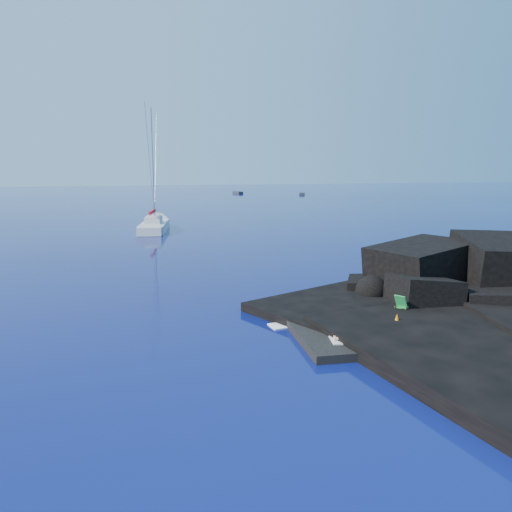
{
  "coord_description": "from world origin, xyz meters",
  "views": [
    {
      "loc": [
        -7.2,
        -18.16,
        7.22
      ],
      "look_at": [
        1.27,
        10.18,
        2.0
      ],
      "focal_mm": 35.0,
      "sensor_mm": 36.0,
      "label": 1
    }
  ],
  "objects": [
    {
      "name": "distant_boat_a",
      "position": [
        29.28,
        122.41,
        0.0
      ],
      "size": [
        2.16,
        4.67,
        0.6
      ],
      "primitive_type": "cube",
      "rotation": [
        0.0,
        0.0,
        0.18
      ],
      "color": "#26272B",
      "rests_on": "ground"
    },
    {
      "name": "surf_foam",
      "position": [
        5.0,
        5.0,
        0.0
      ],
      "size": [
        10.0,
        8.0,
        0.06
      ],
      "primitive_type": null,
      "color": "white",
      "rests_on": "ground"
    },
    {
      "name": "marker_cone",
      "position": [
        4.78,
        0.27,
        0.62
      ],
      "size": [
        0.42,
        0.42,
        0.55
      ],
      "primitive_type": "cone",
      "rotation": [
        0.0,
        0.0,
        -0.19
      ],
      "color": "orange",
      "rests_on": "beach"
    },
    {
      "name": "beach",
      "position": [
        4.5,
        0.5,
        0.0
      ],
      "size": [
        9.08,
        6.86,
        0.7
      ],
      "primitive_type": "cube",
      "rotation": [
        0.0,
        0.0,
        -0.1
      ],
      "color": "black",
      "rests_on": "ground"
    },
    {
      "name": "deck_chair",
      "position": [
        6.53,
        2.14,
        0.87
      ],
      "size": [
        1.65,
        1.33,
        1.04
      ],
      "primitive_type": null,
      "rotation": [
        0.0,
        0.0,
        0.52
      ],
      "color": "#1B7A36",
      "rests_on": "beach"
    },
    {
      "name": "sailboat",
      "position": [
        -2.0,
        40.81,
        0.0
      ],
      "size": [
        5.46,
        13.74,
        14.09
      ],
      "primitive_type": null,
      "rotation": [
        0.0,
        0.0,
        -0.2
      ],
      "color": "silver",
      "rests_on": "ground"
    },
    {
      "name": "towel",
      "position": [
        2.19,
        -0.89,
        0.38
      ],
      "size": [
        2.22,
        1.42,
        0.05
      ],
      "primitive_type": "cube",
      "rotation": [
        0.0,
        0.0,
        -0.23
      ],
      "color": "silver",
      "rests_on": "beach"
    },
    {
      "name": "distant_boat_b",
      "position": [
        44.52,
        110.67,
        0.0
      ],
      "size": [
        2.92,
        4.32,
        0.55
      ],
      "primitive_type": "cube",
      "rotation": [
        0.0,
        0.0,
        -0.43
      ],
      "color": "#232227",
      "rests_on": "ground"
    },
    {
      "name": "headland",
      "position": [
        13.0,
        3.0,
        0.0
      ],
      "size": [
        24.0,
        24.0,
        3.6
      ],
      "primitive_type": null,
      "color": "black",
      "rests_on": "ground"
    },
    {
      "name": "sunbather",
      "position": [
        2.19,
        -0.89,
        0.52
      ],
      "size": [
        1.82,
        0.83,
        0.24
      ],
      "primitive_type": null,
      "rotation": [
        0.0,
        0.0,
        -0.23
      ],
      "color": "tan",
      "rests_on": "towel"
    },
    {
      "name": "ground",
      "position": [
        0.0,
        0.0,
        0.0
      ],
      "size": [
        400.0,
        400.0,
        0.0
      ],
      "primitive_type": "plane",
      "color": "#030636",
      "rests_on": "ground"
    }
  ]
}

